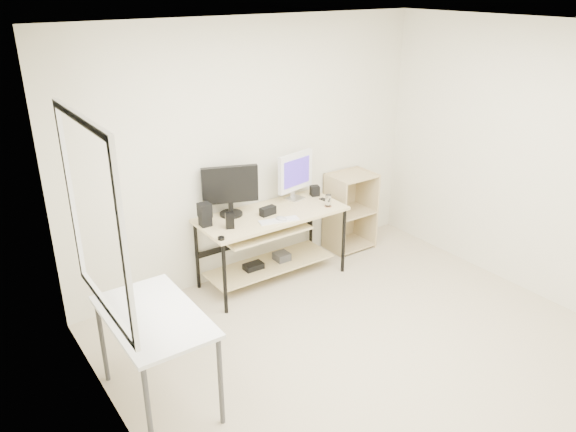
% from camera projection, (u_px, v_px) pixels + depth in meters
% --- Properties ---
extents(room, '(4.01, 4.01, 2.62)m').
position_uv_depth(room, '(377.00, 216.00, 4.07)').
color(room, '#C2B395').
rests_on(room, ground).
extents(desk, '(1.50, 0.65, 0.75)m').
position_uv_depth(desk, '(270.00, 233.00, 5.66)').
color(desk, '#D6C287').
rests_on(desk, ground).
extents(side_table, '(0.60, 1.00, 0.75)m').
position_uv_depth(side_table, '(154.00, 324.00, 3.94)').
color(side_table, silver).
rests_on(side_table, ground).
extents(shelf_unit, '(0.50, 0.40, 0.90)m').
position_uv_depth(shelf_unit, '(348.00, 210.00, 6.43)').
color(shelf_unit, tan).
rests_on(shelf_unit, ground).
extents(black_monitor, '(0.53, 0.24, 0.50)m').
position_uv_depth(black_monitor, '(230.00, 188.00, 5.43)').
color(black_monitor, black).
rests_on(black_monitor, desk).
extents(white_imac, '(0.47, 0.15, 0.50)m').
position_uv_depth(white_imac, '(295.00, 173.00, 5.82)').
color(white_imac, silver).
rests_on(white_imac, desk).
extents(keyboard, '(0.40, 0.20, 0.01)m').
position_uv_depth(keyboard, '(279.00, 220.00, 5.40)').
color(keyboard, silver).
rests_on(keyboard, desk).
extents(mouse, '(0.11, 0.14, 0.04)m').
position_uv_depth(mouse, '(281.00, 219.00, 5.40)').
color(mouse, '#B2B2B7').
rests_on(mouse, desk).
extents(center_speaker, '(0.17, 0.09, 0.08)m').
position_uv_depth(center_speaker, '(268.00, 211.00, 5.53)').
color(center_speaker, black).
rests_on(center_speaker, desk).
extents(speaker_left, '(0.11, 0.11, 0.22)m').
position_uv_depth(speaker_left, '(205.00, 214.00, 5.26)').
color(speaker_left, black).
rests_on(speaker_left, desk).
extents(speaker_right, '(0.11, 0.11, 0.11)m').
position_uv_depth(speaker_right, '(315.00, 191.00, 6.01)').
color(speaker_right, black).
rests_on(speaker_right, desk).
extents(audio_controller, '(0.09, 0.08, 0.16)m').
position_uv_depth(audio_controller, '(230.00, 221.00, 5.21)').
color(audio_controller, black).
rests_on(audio_controller, desk).
extents(volume_puck, '(0.07, 0.07, 0.03)m').
position_uv_depth(volume_puck, '(221.00, 238.00, 5.02)').
color(volume_puck, black).
rests_on(volume_puck, desk).
extents(smartphone, '(0.07, 0.11, 0.01)m').
position_uv_depth(smartphone, '(324.00, 200.00, 5.91)').
color(smartphone, black).
rests_on(smartphone, desk).
extents(coaster, '(0.10, 0.10, 0.01)m').
position_uv_depth(coaster, '(328.00, 206.00, 5.75)').
color(coaster, '#A36E49').
rests_on(coaster, desk).
extents(drinking_glass, '(0.08, 0.08, 0.12)m').
position_uv_depth(drinking_glass, '(328.00, 200.00, 5.72)').
color(drinking_glass, white).
rests_on(drinking_glass, coaster).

